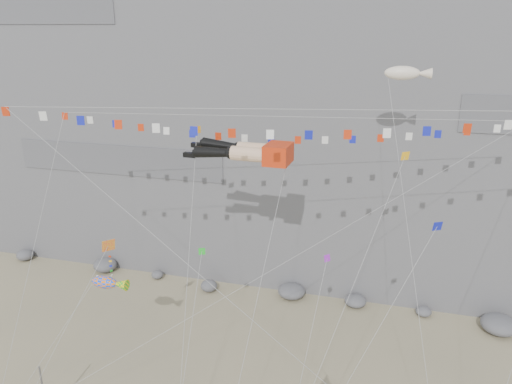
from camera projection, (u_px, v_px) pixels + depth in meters
cliff at (325, 22)px, 53.44m from camera, size 80.00×28.00×50.00m
talus_boulders at (292, 291)px, 47.39m from camera, size 60.00×3.00×1.20m
legs_kite at (249, 152)px, 33.78m from camera, size 7.48×16.84×22.55m
flag_banner_upper at (284, 117)px, 35.40m from camera, size 32.54×17.44×28.18m
flag_banner_lower at (290, 110)px, 28.23m from camera, size 32.53×9.05×23.62m
harlequin_kite at (108, 246)px, 32.20m from camera, size 5.34×7.45×13.50m
fish_windsock at (104, 282)px, 34.75m from camera, size 6.21×6.93×10.83m
blimp_windsock at (402, 74)px, 34.30m from camera, size 5.92×14.71×25.87m
small_kite_a at (197, 136)px, 35.04m from camera, size 4.14×14.52×22.66m
small_kite_b at (326, 263)px, 31.60m from camera, size 1.70×10.29×14.31m
small_kite_c at (201, 257)px, 32.93m from camera, size 2.22×11.21×14.91m
small_kite_d at (403, 161)px, 31.20m from camera, size 6.59×13.58×21.94m
small_kite_e at (434, 232)px, 25.91m from camera, size 7.67×6.91×17.39m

